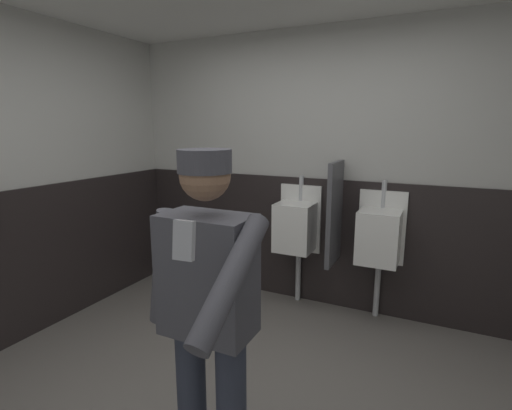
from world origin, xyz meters
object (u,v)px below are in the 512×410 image
Objects in this scene: urinal_left at (296,226)px; person at (207,301)px; cell_phone at (184,240)px; urinal_middle at (379,236)px.

person reaches higher than urinal_left.
person is at bearing 112.65° from cell_phone.
urinal_middle is 0.78× the size of person.
urinal_middle is 2.02m from person.
cell_phone is at bearing -94.44° from urinal_middle.
person is (0.29, -1.97, 0.16)m from urinal_left.
urinal_left is 0.75m from urinal_middle.
urinal_left is at bearing 98.51° from person.
person is (-0.46, -1.97, 0.16)m from urinal_middle.
urinal_left is 1.99m from person.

